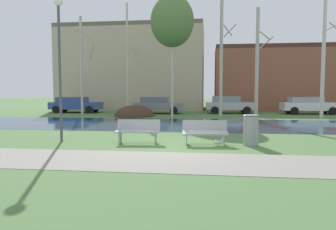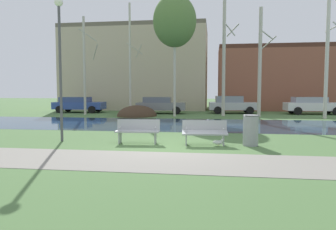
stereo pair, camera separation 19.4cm
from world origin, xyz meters
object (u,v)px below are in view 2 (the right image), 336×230
trash_bin (251,130)px  parked_sedan_second_grey (160,105)px  bench_right (205,132)px  parked_wagon_fourth_white (312,105)px  parked_van_nearest_blue (79,104)px  parked_hatch_third_silver (232,104)px  bench_left (138,131)px  streetlamp (60,47)px  seagull (218,142)px

trash_bin → parked_sedan_second_grey: size_ratio=0.26×
bench_right → trash_bin: size_ratio=1.51×
bench_right → parked_wagon_fourth_white: parked_wagon_fourth_white is taller
trash_bin → parked_van_nearest_blue: 20.62m
parked_hatch_third_silver → parked_wagon_fourth_white: size_ratio=0.88×
parked_sedan_second_grey → parked_hatch_third_silver: parked_hatch_third_silver is taller
bench_left → streetlamp: streetlamp is taller
streetlamp → parked_hatch_third_silver: bearing=66.1°
trash_bin → parked_van_nearest_blue: bearing=130.1°
trash_bin → parked_van_nearest_blue: size_ratio=0.24×
trash_bin → seagull: 1.22m
seagull → streetlamp: 6.86m
seagull → parked_wagon_fourth_white: bearing=64.4°
seagull → parked_wagon_fourth_white: (7.94, 16.54, 0.64)m
bench_left → streetlamp: size_ratio=0.30×
bench_right → parked_van_nearest_blue: (-11.68, 15.84, 0.28)m
bench_left → parked_wagon_fourth_white: 19.67m
bench_right → streetlamp: (-5.43, 0.06, 3.12)m
seagull → streetlamp: bearing=178.1°
parked_sedan_second_grey → trash_bin: bearing=-69.5°
bench_right → parked_sedan_second_grey: size_ratio=0.39×
bench_right → parked_wagon_fourth_white: size_ratio=0.35×
bench_left → parked_sedan_second_grey: bearing=96.4°
parked_hatch_third_silver → parked_wagon_fourth_white: parked_hatch_third_silver is taller
trash_bin → streetlamp: streetlamp is taller
seagull → parked_van_nearest_blue: 20.09m
streetlamp → parked_van_nearest_blue: 17.21m
parked_van_nearest_blue → bench_left: bearing=-59.8°
seagull → parked_sedan_second_grey: size_ratio=0.10×
trash_bin → parked_wagon_fourth_white: size_ratio=0.23×
streetlamp → parked_hatch_third_silver: size_ratio=1.32×
bench_left → seagull: (2.93, -0.14, -0.34)m
parked_van_nearest_blue → parked_sedan_second_grey: 7.48m
parked_van_nearest_blue → parked_wagon_fourth_white: (20.10, 0.56, 0.02)m
streetlamp → parked_sedan_second_grey: 15.85m
trash_bin → parked_hatch_third_silver: parked_hatch_third_silver is taller
trash_bin → parked_hatch_third_silver: 16.47m
bench_right → bench_left: bearing=180.0°
bench_left → seagull: bench_left is taller
parked_sedan_second_grey → parked_hatch_third_silver: (6.07, 0.94, 0.03)m
streetlamp → parked_hatch_third_silver: 18.24m
bench_left → trash_bin: bearing=1.0°
seagull → parked_hatch_third_silver: 16.75m
parked_hatch_third_silver → bench_left: bearing=-104.6°
seagull → parked_van_nearest_blue: bearing=127.3°
parked_van_nearest_blue → parked_sedan_second_grey: bearing=-1.8°
bench_left → seagull: bearing=-2.8°
parked_hatch_third_silver → parked_wagon_fourth_white: (6.55, -0.14, -0.02)m
bench_left → trash_bin: size_ratio=1.51×
trash_bin → seagull: size_ratio=2.50×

